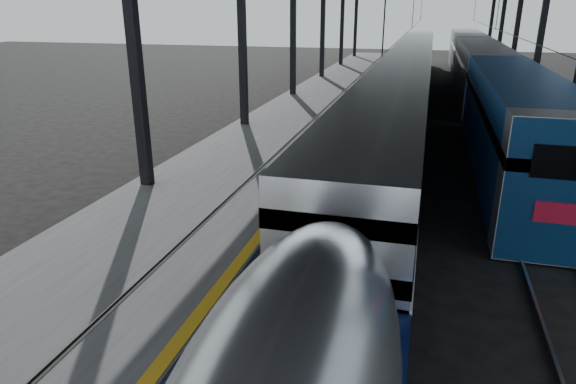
% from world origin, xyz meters
% --- Properties ---
extents(ground, '(160.00, 160.00, 0.00)m').
position_xyz_m(ground, '(0.00, 0.00, 0.00)').
color(ground, black).
rests_on(ground, ground).
extents(platform, '(6.00, 80.00, 1.00)m').
position_xyz_m(platform, '(-3.50, 20.00, 0.50)').
color(platform, '#4C4C4F').
rests_on(platform, ground).
extents(yellow_strip, '(0.30, 80.00, 0.01)m').
position_xyz_m(yellow_strip, '(-0.70, 20.00, 1.00)').
color(yellow_strip, gold).
rests_on(yellow_strip, platform).
extents(rails, '(6.52, 80.00, 0.16)m').
position_xyz_m(rails, '(4.50, 20.00, 0.08)').
color(rails, slate).
rests_on(rails, ground).
extents(tgv_train, '(2.83, 65.20, 4.06)m').
position_xyz_m(tgv_train, '(2.00, 22.49, 1.90)').
color(tgv_train, silver).
rests_on(tgv_train, ground).
extents(second_train, '(3.03, 56.05, 4.18)m').
position_xyz_m(second_train, '(7.00, 31.33, 2.12)').
color(second_train, '#154A8E').
rests_on(second_train, ground).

